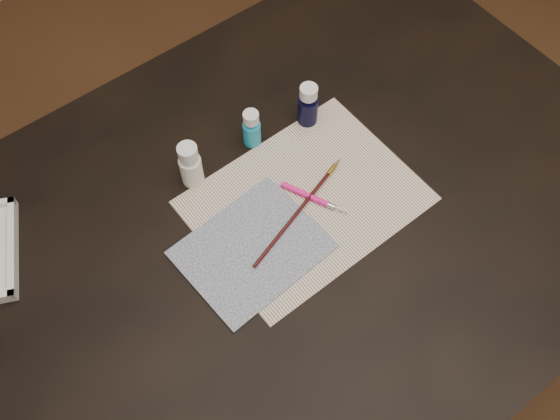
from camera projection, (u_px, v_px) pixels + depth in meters
ground at (280, 358)px, 1.70m from camera, size 3.50×3.50×0.02m
table at (280, 306)px, 1.37m from camera, size 1.30×0.90×0.75m
paper at (305, 200)px, 1.07m from camera, size 0.38×0.29×0.00m
canvas at (252, 249)px, 1.02m from camera, size 0.24×0.19×0.00m
paint_bottle_white at (190, 164)px, 1.05m from camera, size 0.05×0.05×0.09m
paint_bottle_cyan at (252, 128)px, 1.09m from camera, size 0.04×0.04×0.08m
paint_bottle_navy at (308, 105)px, 1.11m from camera, size 0.04×0.04×0.09m
paintbrush at (300, 209)px, 1.05m from camera, size 0.25×0.09×0.01m
craft_knife at (316, 199)px, 1.06m from camera, size 0.06×0.12×0.01m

